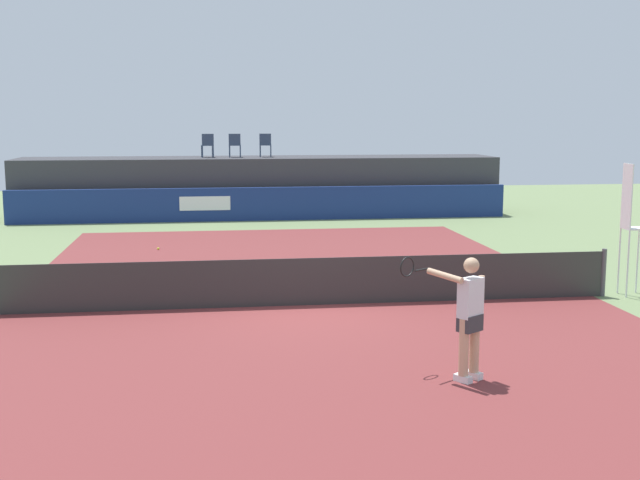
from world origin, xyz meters
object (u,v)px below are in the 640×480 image
at_px(spectator_chair_left, 235,144).
at_px(tennis_player, 468,314).
at_px(spectator_chair_center, 265,144).
at_px(umpire_chair, 630,220).
at_px(net_post_far, 603,273).
at_px(tennis_ball, 158,249).
at_px(spectator_chair_far_left, 208,144).

distance_m(spectator_chair_left, tennis_player, 20.39).
bearing_deg(tennis_player, spectator_chair_center, 94.11).
bearing_deg(umpire_chair, net_post_far, -179.41).
xyz_separation_m(spectator_chair_center, tennis_player, (1.46, -20.26, -1.73)).
height_order(spectator_chair_left, net_post_far, spectator_chair_left).
relative_size(spectator_chair_left, net_post_far, 0.89).
relative_size(net_post_far, tennis_ball, 14.71).
relative_size(umpire_chair, tennis_player, 1.56).
bearing_deg(tennis_player, net_post_far, 47.24).
relative_size(spectator_chair_far_left, spectator_chair_left, 1.00).
distance_m(spectator_chair_far_left, tennis_player, 20.56).
bearing_deg(spectator_chair_left, umpire_chair, -63.29).
xyz_separation_m(tennis_player, tennis_ball, (-5.06, 12.18, -0.92)).
bearing_deg(net_post_far, tennis_ball, 142.73).
bearing_deg(spectator_chair_far_left, net_post_far, -61.88).
xyz_separation_m(spectator_chair_left, umpire_chair, (7.67, -15.25, -1.11)).
bearing_deg(umpire_chair, spectator_chair_far_left, 119.65).
distance_m(spectator_chair_center, umpire_chair, 16.72).
height_order(spectator_chair_center, umpire_chair, spectator_chair_center).
distance_m(tennis_player, tennis_ball, 13.22).
height_order(tennis_player, tennis_ball, tennis_player).
distance_m(umpire_chair, tennis_player, 7.06).
height_order(spectator_chair_far_left, spectator_chair_left, same).
bearing_deg(tennis_ball, net_post_far, -37.27).
xyz_separation_m(umpire_chair, tennis_player, (-5.05, -4.89, -0.63)).
relative_size(spectator_chair_left, tennis_player, 0.50).
height_order(umpire_chair, tennis_ball, umpire_chair).
height_order(spectator_chair_far_left, tennis_ball, spectator_chair_far_left).
xyz_separation_m(spectator_chair_far_left, net_post_far, (8.16, -15.27, -2.19)).
height_order(spectator_chair_center, net_post_far, spectator_chair_center).
bearing_deg(net_post_far, umpire_chair, 0.59).
distance_m(spectator_chair_far_left, tennis_ball, 8.53).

